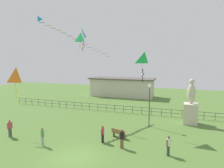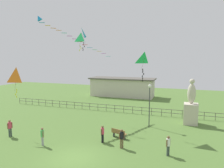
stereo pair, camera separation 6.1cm
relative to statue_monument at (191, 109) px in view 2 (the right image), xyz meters
name	(u,v)px [view 2 (the right image)]	position (x,y,z in m)	size (l,w,h in m)	color
ground_plane	(75,158)	(-8.31, -11.68, -1.76)	(80.00, 80.00, 0.00)	#517533
statue_monument	(191,109)	(0.00, 0.00, 0.00)	(1.53, 1.53, 5.15)	beige
lamppost	(150,96)	(-4.27, -2.52, 1.60)	(0.36, 0.36, 4.64)	#38383D
park_bench	(119,133)	(-6.38, -6.76, -1.30)	(1.55, 0.83, 0.85)	olive
person_0	(103,133)	(-7.41, -8.27, -0.88)	(0.28, 0.46, 1.53)	black
person_1	(42,135)	(-11.99, -10.59, -0.85)	(0.42, 0.30, 1.58)	#99999E
person_2	(10,127)	(-16.20, -9.88, -0.81)	(0.30, 0.46, 1.65)	#3F4C47
person_3	(122,137)	(-5.47, -8.88, -0.83)	(0.42, 0.31, 1.61)	brown
person_4	(168,144)	(-1.73, -9.00, -0.86)	(0.30, 0.41, 1.56)	#3F4C47
kite_0	(81,38)	(-12.32, -2.56, 8.00)	(1.08, 0.62, 2.13)	#1EB759
kite_1	(145,59)	(-4.58, -4.11, 5.58)	(1.17, 1.22, 2.95)	#1EB759
kite_2	(81,33)	(-13.31, -0.57, 8.75)	(1.06, 1.18, 2.88)	#198CD1
kite_3	(17,76)	(-16.18, -8.70, 3.97)	(1.18, 0.81, 2.93)	orange
streamer_kite	(49,24)	(-15.82, -3.79, 9.60)	(7.20, 5.97, 4.68)	#198CD1
waterfront_railing	(123,108)	(-8.62, 2.32, -1.14)	(36.03, 0.06, 0.95)	#4C4742
pavilion_building	(122,87)	(-12.32, 14.32, 0.06)	(12.56, 4.40, 3.59)	beige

